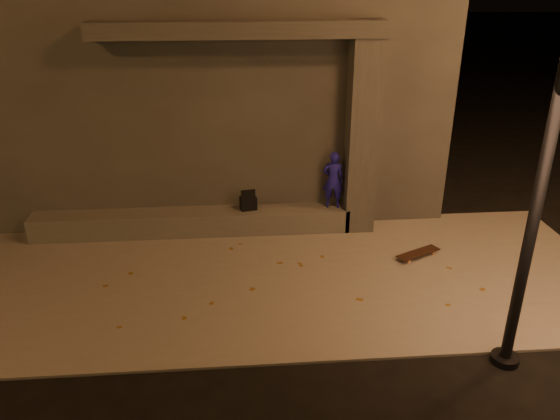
{
  "coord_description": "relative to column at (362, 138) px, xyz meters",
  "views": [
    {
      "loc": [
        -0.59,
        -5.81,
        4.71
      ],
      "look_at": [
        0.04,
        2.0,
        1.23
      ],
      "focal_mm": 35.0,
      "sensor_mm": 36.0,
      "label": 1
    }
  ],
  "objects": [
    {
      "name": "ground",
      "position": [
        -1.7,
        -3.75,
        -1.84
      ],
      "size": [
        120.0,
        120.0,
        0.0
      ],
      "primitive_type": "plane",
      "color": "black",
      "rests_on": "ground"
    },
    {
      "name": "sidewalk",
      "position": [
        -1.7,
        -1.75,
        -1.82
      ],
      "size": [
        11.0,
        4.4,
        0.04
      ],
      "primitive_type": "cube",
      "color": "slate",
      "rests_on": "ground"
    },
    {
      "name": "building",
      "position": [
        -2.7,
        2.74,
        0.77
      ],
      "size": [
        9.0,
        5.1,
        5.22
      ],
      "color": "#3C3A36",
      "rests_on": "ground"
    },
    {
      "name": "ledge",
      "position": [
        -3.2,
        0.0,
        -1.58
      ],
      "size": [
        6.0,
        0.55,
        0.45
      ],
      "primitive_type": "cube",
      "color": "#55524D",
      "rests_on": "sidewalk"
    },
    {
      "name": "column",
      "position": [
        0.0,
        0.0,
        0.0
      ],
      "size": [
        0.55,
        0.55,
        3.6
      ],
      "primitive_type": "cube",
      "color": "#3C3A36",
      "rests_on": "sidewalk"
    },
    {
      "name": "canopy",
      "position": [
        -2.2,
        0.05,
        1.94
      ],
      "size": [
        5.0,
        0.7,
        0.28
      ],
      "primitive_type": "cube",
      "color": "#3C3A36",
      "rests_on": "column"
    },
    {
      "name": "skateboarder",
      "position": [
        -0.5,
        0.0,
        -0.8
      ],
      "size": [
        0.45,
        0.35,
        1.11
      ],
      "primitive_type": "imported",
      "rotation": [
        0.0,
        0.0,
        2.93
      ],
      "color": "#1A1690",
      "rests_on": "ledge"
    },
    {
      "name": "backpack",
      "position": [
        -2.12,
        0.0,
        -1.2
      ],
      "size": [
        0.34,
        0.25,
        0.43
      ],
      "rotation": [
        0.0,
        0.0,
        0.21
      ],
      "color": "black",
      "rests_on": "ledge"
    },
    {
      "name": "skateboard",
      "position": [
        0.82,
        -1.32,
        -1.72
      ],
      "size": [
        0.87,
        0.58,
        0.1
      ],
      "rotation": [
        0.0,
        0.0,
        0.46
      ],
      "color": "black",
      "rests_on": "sidewalk"
    }
  ]
}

